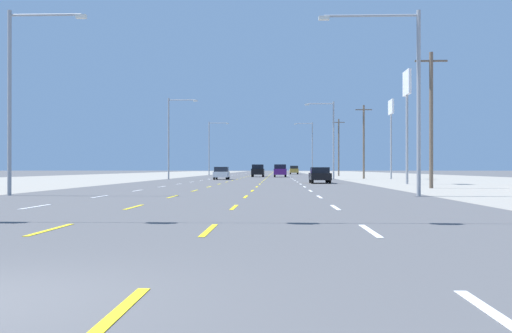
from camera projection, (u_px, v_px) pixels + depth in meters
ground_plane at (251, 179)px, 71.75m from camera, size 572.00×572.00×0.00m
lot_apron_left at (52, 179)px, 72.65m from camera, size 28.00×440.00×0.01m
lot_apron_right at (454, 180)px, 70.86m from camera, size 28.00×440.00×0.01m
lane_markings at (260, 176)px, 110.23m from camera, size 10.64×227.60×0.01m
signal_span_wire at (165, 7)px, 14.89m from camera, size 27.35×0.53×9.02m
sedan_far_right_nearest at (320, 175)px, 53.20m from camera, size 1.80×4.50×1.46m
hatchback_inner_left_near at (221, 173)px, 70.72m from camera, size 1.72×3.90×1.54m
suv_inner_right_mid at (280, 171)px, 91.32m from camera, size 1.98×4.90×1.98m
suv_center_turn_midfar at (258, 170)px, 93.31m from camera, size 1.98×4.90×1.98m
suv_far_right_far at (294, 170)px, 135.22m from camera, size 1.98×4.90×1.98m
pole_sign_right_row_1 at (407, 96)px, 50.06m from camera, size 0.24×2.40×9.78m
pole_sign_right_row_2 at (391, 117)px, 73.64m from camera, size 0.24×2.69×10.02m
streetlight_left_row_0 at (18, 88)px, 29.16m from camera, size 3.99×0.26×9.28m
streetlight_right_row_0 at (407, 86)px, 28.47m from camera, size 4.96×0.26×9.09m
streetlight_left_row_1 at (171, 133)px, 71.98m from camera, size 3.67×0.26×10.06m
streetlight_right_row_1 at (331, 135)px, 71.27m from camera, size 3.61×0.26×9.53m
streetlight_left_row_2 at (211, 145)px, 114.79m from camera, size 3.98×0.26×10.55m
streetlight_right_row_2 at (311, 145)px, 114.08m from camera, size 3.66×0.26×10.41m
utility_pole_right_row_0 at (431, 117)px, 39.71m from camera, size 2.20×0.26×9.28m
utility_pole_right_row_1 at (364, 140)px, 76.52m from camera, size 2.20×0.26×9.67m
utility_pole_right_row_2 at (339, 146)px, 104.17m from camera, size 2.20×0.26×10.20m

